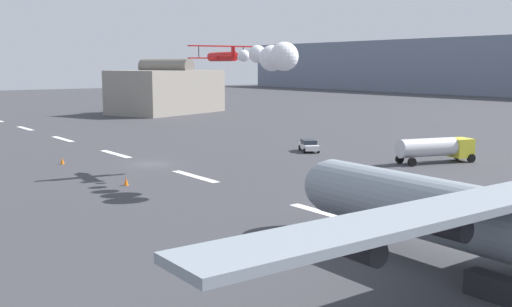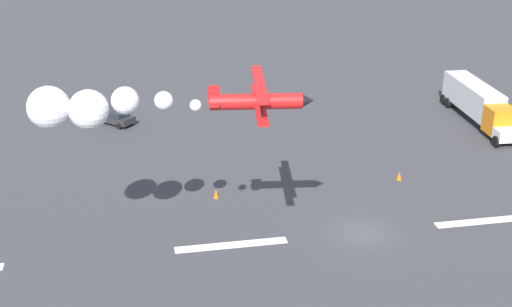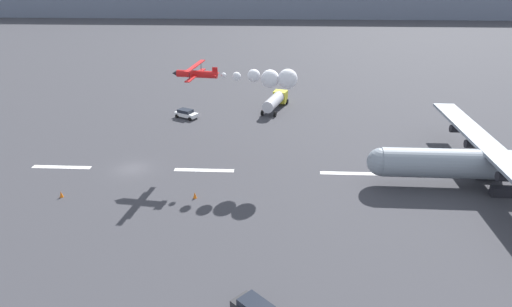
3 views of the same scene
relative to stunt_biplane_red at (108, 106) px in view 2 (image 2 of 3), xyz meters
The scene contains 8 objects.
ground_plane 21.11m from the stunt_biplane_red, 169.85° to the right, with size 440.00×440.00×0.00m, color #38383D.
runway_stripe_4 29.54m from the stunt_biplane_red, behind, with size 8.00×0.90×0.01m, color white.
runway_stripe_5 14.37m from the stunt_biplane_red, 157.62° to the right, with size 8.00×0.90×0.01m, color white.
stunt_biplane_red is the anchor object (origin of this frame).
semi_truck_orange 44.37m from the stunt_biplane_red, 147.44° to the right, with size 3.46×14.05×3.70m.
followme_car_yellow 31.43m from the stunt_biplane_red, 88.32° to the right, with size 4.51×4.38×1.52m.
traffic_cone_near 28.15m from the stunt_biplane_red, 154.27° to the right, with size 0.44×0.44×0.75m, color orange.
traffic_cone_far 17.29m from the stunt_biplane_red, 124.73° to the right, with size 0.44×0.44×0.75m, color orange.
Camera 2 is at (15.45, 40.79, 24.59)m, focal length 47.25 mm.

